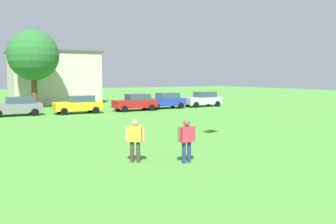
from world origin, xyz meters
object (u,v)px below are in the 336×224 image
object	(u,v)px
bystander_near_trees	(135,137)
parked_car_red_3	(136,102)
adult_bystander	(187,137)
parked_car_yellow_2	(78,104)
tree_far_right	(33,55)
parked_car_gray_1	(17,106)
parked_car_silver_5	(203,99)
parked_car_blue_4	(166,101)

from	to	relation	value
bystander_near_trees	parked_car_red_3	size ratio (longest dim) A/B	0.41
parked_car_red_3	adult_bystander	bearing A→B (deg)	71.10
parked_car_yellow_2	tree_far_right	bearing A→B (deg)	-72.13
parked_car_gray_1	parked_car_yellow_2	size ratio (longest dim) A/B	1.00
adult_bystander	parked_car_silver_5	bearing A→B (deg)	51.16
parked_car_yellow_2	parked_car_blue_4	world-z (taller)	same
parked_car_yellow_2	tree_far_right	distance (m)	9.68
parked_car_blue_4	tree_far_right	world-z (taller)	tree_far_right
bystander_near_trees	parked_car_gray_1	world-z (taller)	bystander_near_trees
parked_car_silver_5	tree_far_right	xyz separation A→B (m)	(-17.22, 7.05, 4.82)
parked_car_red_3	tree_far_right	xyz separation A→B (m)	(-8.35, 8.04, 4.82)
bystander_near_trees	tree_far_right	bearing A→B (deg)	128.44
parked_car_red_3	parked_car_silver_5	xyz separation A→B (m)	(8.87, 0.99, 0.00)
parked_car_gray_1	parked_car_silver_5	bearing A→B (deg)	-179.04
tree_far_right	bystander_near_trees	bearing A→B (deg)	-91.66
bystander_near_trees	tree_far_right	distance (m)	29.03
adult_bystander	bystander_near_trees	distance (m)	2.05
tree_far_right	parked_car_gray_1	bearing A→B (deg)	-110.23
parked_car_gray_1	parked_car_red_3	distance (m)	11.09
adult_bystander	tree_far_right	size ratio (longest dim) A/B	0.21
adult_bystander	parked_car_silver_5	world-z (taller)	adult_bystander
adult_bystander	parked_car_red_3	xyz separation A→B (m)	(7.42, 21.65, -0.17)
parked_car_red_3	parked_car_silver_5	size ratio (longest dim) A/B	1.00
adult_bystander	parked_car_yellow_2	xyz separation A→B (m)	(1.64, 21.71, -0.17)
bystander_near_trees	adult_bystander	bearing A→B (deg)	9.34
adult_bystander	parked_car_blue_4	distance (m)	25.18
parked_car_silver_5	adult_bystander	bearing A→B (deg)	54.27
parked_car_gray_1	parked_car_blue_4	world-z (taller)	same
adult_bystander	parked_car_blue_4	world-z (taller)	adult_bystander
adult_bystander	parked_car_gray_1	distance (m)	22.61
parked_car_red_3	parked_car_silver_5	world-z (taller)	same
bystander_near_trees	parked_car_yellow_2	size ratio (longest dim) A/B	0.41
parked_car_yellow_2	tree_far_right	xyz separation A→B (m)	(-2.57, 7.98, 4.82)
parked_car_red_3	parked_car_silver_5	distance (m)	8.93
bystander_near_trees	parked_car_blue_4	world-z (taller)	bystander_near_trees
bystander_near_trees	parked_car_blue_4	xyz separation A→B (m)	(13.08, 21.45, -0.18)
parked_car_gray_1	tree_far_right	bearing A→B (deg)	-110.23
bystander_near_trees	parked_car_blue_4	size ratio (longest dim) A/B	0.41
parked_car_red_3	parked_car_blue_4	size ratio (longest dim) A/B	1.00
bystander_near_trees	parked_car_yellow_2	xyz separation A→B (m)	(3.40, 20.66, -0.18)
adult_bystander	parked_car_yellow_2	bearing A→B (deg)	82.57
bystander_near_trees	parked_car_silver_5	distance (m)	28.15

